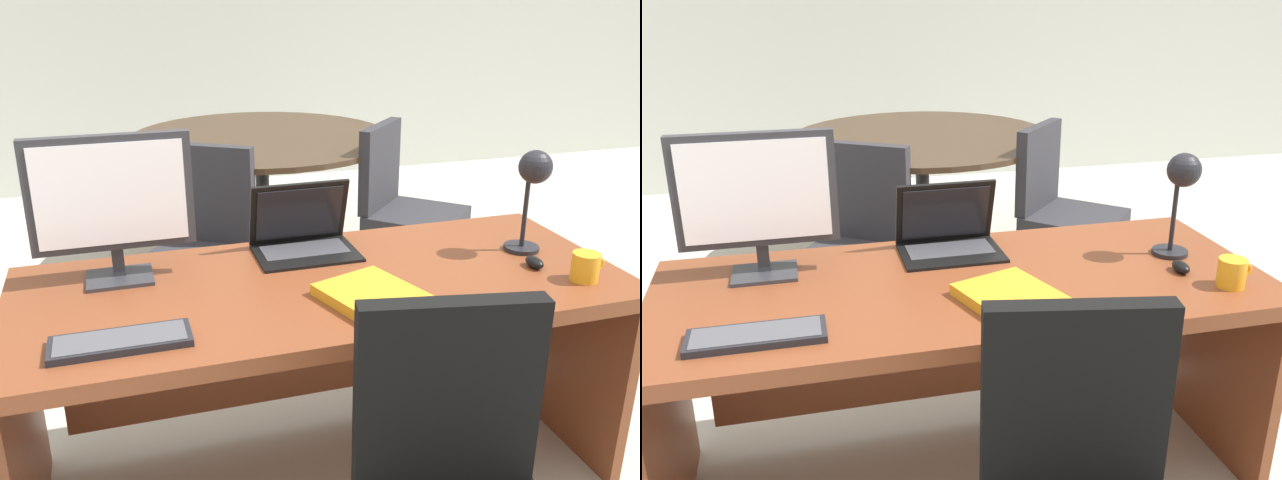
% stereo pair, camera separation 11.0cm
% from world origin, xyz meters
% --- Properties ---
extents(ground, '(12.00, 12.00, 0.00)m').
position_xyz_m(ground, '(0.00, 1.50, 0.00)').
color(ground, '#B7B2A3').
extents(back_wall, '(10.00, 0.10, 2.80)m').
position_xyz_m(back_wall, '(0.00, 3.85, 1.40)').
color(back_wall, silver).
rests_on(back_wall, ground).
extents(desk, '(1.88, 0.79, 0.73)m').
position_xyz_m(desk, '(0.00, 0.04, 0.55)').
color(desk, brown).
rests_on(desk, ground).
extents(monitor, '(0.48, 0.16, 0.45)m').
position_xyz_m(monitor, '(-0.60, 0.19, 0.99)').
color(monitor, '#2D2D33').
rests_on(monitor, desk).
extents(laptop, '(0.34, 0.25, 0.24)m').
position_xyz_m(laptop, '(0.01, 0.28, 0.80)').
color(laptop, black).
rests_on(laptop, desk).
extents(keyboard, '(0.35, 0.13, 0.02)m').
position_xyz_m(keyboard, '(-0.61, -0.23, 0.74)').
color(keyboard, black).
rests_on(keyboard, desk).
extents(mouse, '(0.04, 0.08, 0.04)m').
position_xyz_m(mouse, '(0.68, -0.10, 0.75)').
color(mouse, black).
rests_on(mouse, desk).
extents(desk_lamp, '(0.12, 0.14, 0.36)m').
position_xyz_m(desk_lamp, '(0.73, 0.02, 0.99)').
color(desk_lamp, black).
rests_on(desk_lamp, desk).
extents(book, '(0.33, 0.38, 0.03)m').
position_xyz_m(book, '(0.10, -0.20, 0.75)').
color(book, orange).
rests_on(book, desk).
extents(coffee_mug, '(0.11, 0.09, 0.09)m').
position_xyz_m(coffee_mug, '(0.77, -0.23, 0.78)').
color(coffee_mug, orange).
rests_on(coffee_mug, desk).
extents(meeting_table, '(1.50, 1.50, 0.78)m').
position_xyz_m(meeting_table, '(0.24, 1.94, 0.59)').
color(meeting_table, black).
rests_on(meeting_table, ground).
extents(meeting_chair_near, '(0.66, 0.65, 0.90)m').
position_xyz_m(meeting_chair_near, '(0.88, 1.33, 0.37)').
color(meeting_chair_near, black).
rests_on(meeting_chair_near, ground).
extents(meeting_chair_far, '(0.63, 0.64, 0.88)m').
position_xyz_m(meeting_chair_far, '(-0.24, 1.19, 0.34)').
color(meeting_chair_far, black).
rests_on(meeting_chair_far, ground).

